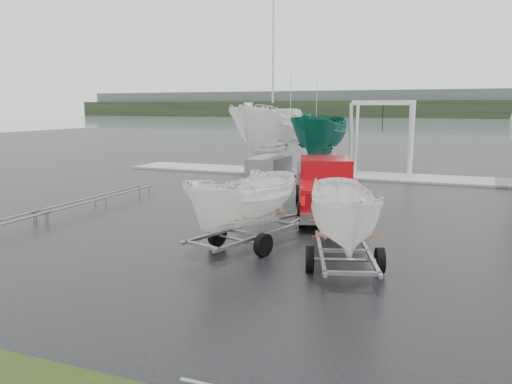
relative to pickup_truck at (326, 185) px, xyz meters
name	(u,v)px	position (x,y,z in m)	size (l,w,h in m)	color
ground_plane	(322,234)	(0.60, -2.98, -1.00)	(120.00, 120.00, 0.00)	black
lake	(437,125)	(0.60, 97.02, -1.01)	(300.00, 300.00, 0.00)	slate
dock	(381,177)	(0.60, 10.02, -0.95)	(30.00, 3.00, 0.12)	#989892
treeline	(445,109)	(0.60, 167.02, 2.00)	(300.00, 8.00, 6.00)	black
far_hill	(446,104)	(0.60, 175.02, 4.00)	(300.00, 6.00, 10.00)	#4C5651
pickup_truck	(326,185)	(0.00, 0.00, 0.00)	(3.60, 6.10, 1.92)	maroon
trailer_hitched	(347,163)	(1.92, -6.09, 1.51)	(2.21, 3.79, 4.62)	gray
trailer_parked	(244,156)	(-0.92, -5.38, 1.51)	(2.17, 3.79, 4.62)	gray
boat_hoist	(382,128)	(0.56, 10.02, 1.67)	(3.30, 2.18, 4.12)	silver
keelboat_0	(270,94)	(-5.11, 8.02, 3.48)	(2.81, 3.20, 11.00)	gray
keelboat_1	(321,108)	(-2.32, 8.22, 2.70)	(2.34, 3.20, 7.32)	gray
mast_rack_0	(100,197)	(-8.40, -1.98, -0.65)	(0.56, 6.50, 0.06)	gray
moored_boat_0	(290,139)	(-14.06, 39.76, -1.00)	(2.77, 2.72, 11.09)	white
moored_boat_1	(316,135)	(-13.23, 48.61, -1.00)	(3.62, 3.57, 11.74)	white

